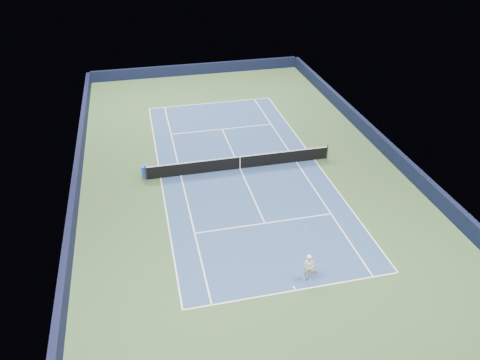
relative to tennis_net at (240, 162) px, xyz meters
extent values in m
plane|color=#304B29|center=(0.00, 0.00, -0.50)|extent=(40.00, 40.00, 0.00)
cube|color=black|center=(0.00, 19.82, 0.05)|extent=(22.00, 0.35, 1.10)
cube|color=black|center=(10.82, 0.00, 0.05)|extent=(0.35, 40.00, 1.10)
cube|color=black|center=(-10.82, 0.00, 0.05)|extent=(0.35, 40.00, 1.10)
cube|color=navy|center=(0.00, 0.00, -0.50)|extent=(10.97, 23.77, 0.01)
cube|color=white|center=(0.00, 11.88, -0.50)|extent=(10.97, 0.08, 0.00)
cube|color=white|center=(0.00, -11.88, -0.50)|extent=(10.97, 0.08, 0.00)
cube|color=white|center=(5.49, 0.00, -0.50)|extent=(0.08, 23.77, 0.00)
cube|color=white|center=(-5.49, 0.00, -0.50)|extent=(0.08, 23.77, 0.00)
cube|color=white|center=(4.12, 0.00, -0.50)|extent=(0.08, 23.77, 0.00)
cube|color=white|center=(-4.12, 0.00, -0.50)|extent=(0.08, 23.77, 0.00)
cube|color=white|center=(0.00, 6.40, -0.50)|extent=(8.23, 0.08, 0.00)
cube|color=white|center=(0.00, -6.40, -0.50)|extent=(8.23, 0.08, 0.00)
cube|color=white|center=(0.00, 0.00, -0.50)|extent=(0.08, 12.80, 0.00)
cube|color=white|center=(0.00, 11.73, -0.50)|extent=(0.08, 0.30, 0.00)
cube|color=white|center=(0.00, -11.73, -0.50)|extent=(0.08, 0.30, 0.00)
cylinder|color=black|center=(-6.40, 0.00, 0.03)|extent=(0.10, 0.10, 1.07)
cylinder|color=black|center=(6.40, 0.00, 0.03)|extent=(0.10, 0.10, 1.07)
cube|color=black|center=(0.00, 0.00, -0.05)|extent=(12.80, 0.03, 0.91)
cube|color=white|center=(0.00, 0.00, 0.44)|extent=(12.80, 0.04, 0.06)
cube|color=white|center=(0.00, 0.00, -0.05)|extent=(0.05, 0.04, 0.91)
cube|color=#1C44AB|center=(-6.40, 0.37, -0.07)|extent=(0.57, 0.53, 0.87)
cube|color=silver|center=(-6.11, 0.37, -0.05)|extent=(0.08, 0.38, 0.39)
imported|color=white|center=(0.82, -11.33, 0.28)|extent=(0.63, 0.48, 1.56)
cylinder|color=pink|center=(1.14, -11.38, 0.20)|extent=(0.03, 0.03, 0.26)
cylinder|color=black|center=(1.14, -11.38, -0.04)|extent=(0.26, 0.02, 0.26)
cylinder|color=pink|center=(1.14, -11.38, -0.04)|extent=(0.28, 0.03, 0.28)
sphere|color=#BED02C|center=(0.92, -10.33, 1.94)|extent=(0.07, 0.07, 0.07)
camera|label=1|loc=(-6.30, -27.18, 16.09)|focal=35.00mm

